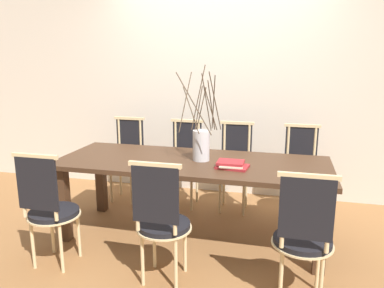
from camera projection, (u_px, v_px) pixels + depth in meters
ground_plane at (192, 236)px, 3.46m from camera, size 16.00×16.00×0.00m
wall_rear at (219, 58)px, 4.30m from camera, size 12.00×0.06×3.20m
dining_table at (192, 171)px, 3.32m from camera, size 2.38×0.90×0.72m
chair_near_leftend at (49, 207)px, 2.86m from camera, size 0.41×0.41×0.94m
chair_near_left at (162, 219)px, 2.64m from camera, size 0.41×0.41×0.94m
chair_near_center at (303, 234)px, 2.41m from camera, size 0.41×0.41×0.94m
chair_far_leftend at (127, 157)px, 4.29m from camera, size 0.41×0.41×0.94m
chair_far_left at (184, 161)px, 4.12m from camera, size 0.41×0.41×0.94m
chair_far_center at (235, 164)px, 3.99m from camera, size 0.41×0.41×0.94m
chair_far_right at (300, 169)px, 3.83m from camera, size 0.41×0.41×0.94m
vase_centerpiece at (201, 143)px, 3.27m from camera, size 0.35×0.36×0.83m
book_stack at (232, 165)px, 3.08m from camera, size 0.27×0.22×0.05m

